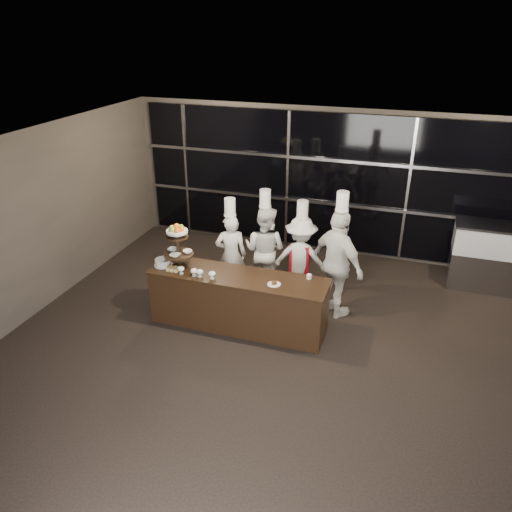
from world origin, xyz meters
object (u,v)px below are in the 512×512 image
(buffet_counter, at_px, (238,301))
(layer_cake, at_px, (163,262))
(display_case, at_px, (493,254))
(chef_b, at_px, (265,249))
(chef_d, at_px, (338,264))
(display_stand, at_px, (178,243))
(chef_c, at_px, (300,257))
(chef_a, at_px, (231,254))

(buffet_counter, relative_size, layer_cake, 9.47)
(display_case, height_order, chef_b, chef_b)
(buffet_counter, height_order, chef_d, chef_d)
(display_stand, bearing_deg, chef_c, 36.19)
(layer_cake, height_order, chef_a, chef_a)
(buffet_counter, bearing_deg, chef_d, 31.26)
(buffet_counter, height_order, layer_cake, layer_cake)
(chef_a, xyz_separation_m, chef_c, (1.19, 0.28, -0.02))
(display_stand, relative_size, chef_d, 0.34)
(layer_cake, distance_m, chef_a, 1.29)
(chef_d, bearing_deg, chef_b, 164.02)
(buffet_counter, bearing_deg, display_case, 33.90)
(chef_b, bearing_deg, display_stand, -130.21)
(buffet_counter, relative_size, chef_a, 1.57)
(chef_a, bearing_deg, chef_c, 13.41)
(chef_d, bearing_deg, chef_c, 151.05)
(buffet_counter, bearing_deg, chef_a, 116.70)
(display_case, relative_size, chef_d, 0.66)
(layer_cake, bearing_deg, buffet_counter, 2.26)
(display_stand, xyz_separation_m, chef_d, (2.41, 0.85, -0.40))
(layer_cake, height_order, display_case, display_case)
(layer_cake, xyz_separation_m, display_case, (5.19, 2.69, -0.29))
(chef_c, bearing_deg, chef_b, -179.82)
(display_stand, bearing_deg, chef_b, 49.79)
(display_case, height_order, chef_d, chef_d)
(display_stand, distance_m, layer_cake, 0.45)
(display_stand, bearing_deg, chef_a, 61.80)
(chef_b, height_order, chef_d, chef_d)
(chef_b, xyz_separation_m, chef_d, (1.36, -0.39, 0.11))
(display_case, height_order, chef_a, chef_a)
(chef_a, distance_m, chef_b, 0.61)
(chef_b, relative_size, chef_d, 0.89)
(display_case, xyz_separation_m, chef_c, (-3.22, -1.39, 0.08))
(display_case, xyz_separation_m, chef_d, (-2.51, -1.78, 0.26))
(display_case, bearing_deg, buffet_counter, -146.10)
(layer_cake, xyz_separation_m, chef_b, (1.32, 1.29, -0.14))
(buffet_counter, height_order, display_case, display_case)
(buffet_counter, relative_size, chef_d, 1.31)
(chef_a, relative_size, chef_b, 0.94)
(layer_cake, height_order, chef_b, chef_b)
(display_stand, height_order, chef_d, chef_d)
(chef_a, bearing_deg, display_case, 20.79)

